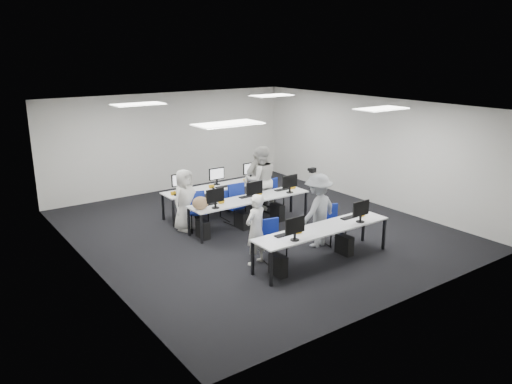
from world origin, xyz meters
TOP-DOWN VIEW (x-y plane):
  - room at (0.00, 0.00)m, footprint 9.00×9.02m
  - ceiling_panels at (0.00, 0.00)m, footprint 5.20×4.60m
  - desk_front at (0.00, -2.40)m, footprint 3.20×0.70m
  - desk_mid at (0.00, 0.20)m, footprint 3.20×0.70m
  - desk_back at (0.00, 1.60)m, footprint 3.20×0.70m
  - equipment_front at (-0.19, -2.42)m, footprint 2.51×0.41m
  - equipment_mid at (-0.19, 0.18)m, footprint 2.91×0.41m
  - equipment_back at (0.19, 1.62)m, footprint 2.91×0.41m
  - chair_0 at (-0.81, -1.80)m, footprint 0.50×0.53m
  - chair_1 at (0.90, -1.78)m, footprint 0.51×0.54m
  - chair_2 at (-1.18, 0.74)m, footprint 0.57×0.60m
  - chair_3 at (-0.17, 0.65)m, footprint 0.45×0.49m
  - chair_4 at (1.17, 0.86)m, footprint 0.61×0.63m
  - chair_5 at (-1.16, 1.00)m, footprint 0.58×0.61m
  - chair_6 at (-0.03, 0.97)m, footprint 0.51×0.55m
  - chair_7 at (1.15, 1.06)m, footprint 0.56×0.59m
  - handbag at (-1.43, 0.13)m, footprint 0.43×0.34m
  - student_0 at (-1.19, -1.70)m, footprint 0.61×0.48m
  - student_1 at (0.87, 0.94)m, footprint 1.06×0.94m
  - student_2 at (-1.41, 0.93)m, footprint 0.86×0.70m
  - student_3 at (0.89, 1.12)m, footprint 1.07×0.61m
  - photographer at (0.49, -1.70)m, footprint 1.16×0.80m
  - dslr_camera at (0.46, -1.52)m, footprint 0.17×0.20m

SIDE VIEW (x-z plane):
  - chair_3 at x=-0.17m, z-range -0.15..0.68m
  - chair_1 at x=0.90m, z-range -0.16..0.71m
  - chair_0 at x=-0.81m, z-range -0.16..0.71m
  - chair_7 at x=1.15m, z-range -0.17..0.73m
  - chair_5 at x=-1.16m, z-range -0.17..0.75m
  - chair_2 at x=-1.18m, z-range -0.17..0.75m
  - chair_4 at x=1.17m, z-range -0.18..0.78m
  - chair_6 at x=-0.03m, z-range -0.18..0.80m
  - equipment_mid at x=-0.19m, z-range -0.24..0.95m
  - equipment_back at x=0.19m, z-range -0.24..0.95m
  - equipment_front at x=-0.19m, z-range -0.24..0.95m
  - desk_front at x=0.00m, z-range 0.32..1.05m
  - desk_mid at x=0.00m, z-range 0.32..1.05m
  - desk_back at x=0.00m, z-range 0.32..1.05m
  - student_0 at x=-1.19m, z-range 0.00..1.49m
  - student_2 at x=-1.41m, z-range 0.00..1.51m
  - photographer at x=0.49m, z-range 0.00..1.65m
  - student_3 at x=0.89m, z-range 0.00..1.72m
  - handbag at x=-1.43m, z-range 0.73..1.04m
  - student_1 at x=0.87m, z-range 0.00..1.81m
  - room at x=0.00m, z-range 0.00..3.00m
  - dslr_camera at x=0.46m, z-range 1.66..1.76m
  - ceiling_panels at x=0.00m, z-range 2.98..2.99m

